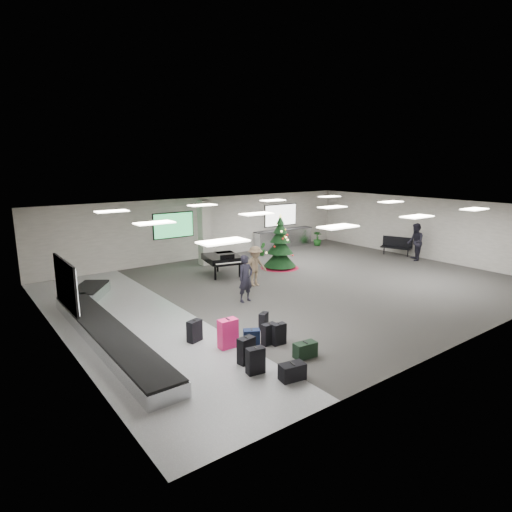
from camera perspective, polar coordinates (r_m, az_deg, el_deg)
ground at (r=17.66m, az=5.30°, el=-4.07°), size 18.00×18.00×0.00m
room_envelope at (r=17.40m, az=3.04°, el=3.58°), size 18.02×14.02×3.21m
baggage_carousel at (r=13.81m, az=-19.72°, el=-8.63°), size 2.28×9.71×0.43m
service_counter at (r=25.63m, az=3.71°, el=2.40°), size 4.05×0.65×1.08m
suitcase_0 at (r=11.06m, az=-1.31°, el=-12.47°), size 0.47×0.30×0.71m
suitcase_1 at (r=12.14m, az=3.06°, el=-10.34°), size 0.41×0.23×0.63m
pink_suitcase at (r=11.91m, az=-3.77°, el=-10.28°), size 0.53×0.31×0.84m
suitcase_3 at (r=13.17m, az=1.02°, el=-8.67°), size 0.40×0.34×0.54m
navy_suitcase at (r=11.60m, az=-0.59°, el=-11.31°), size 0.50×0.43×0.68m
suitcase_5 at (r=10.58m, az=-0.08°, el=-13.79°), size 0.47×0.30×0.67m
green_duffel at (r=11.50m, az=6.57°, el=-12.32°), size 0.64×0.37×0.43m
suitcase_7 at (r=12.15m, az=1.76°, el=-10.34°), size 0.42×0.22×0.63m
suitcase_8 at (r=12.43m, az=-8.20°, el=-9.86°), size 0.48×0.36×0.65m
black_duffel at (r=10.40m, az=4.86°, el=-15.12°), size 0.65×0.44×0.42m
christmas_tree at (r=20.51m, az=3.22°, el=0.88°), size 1.85×1.85×2.63m
grand_piano at (r=19.18m, az=-4.46°, el=-0.37°), size 1.79×2.13×1.07m
bench at (r=24.53m, az=18.33°, el=1.39°), size 1.10×1.68×1.01m
traveler_a at (r=15.53m, az=-1.39°, el=-3.02°), size 0.66×0.47×1.73m
traveler_b at (r=17.51m, az=-0.10°, el=-1.35°), size 1.07×0.62×1.66m
traveler_bench at (r=23.54m, az=20.47°, el=1.77°), size 1.18×1.18×1.93m
potted_plant_left at (r=23.29m, az=0.83°, el=0.92°), size 0.49×0.50×0.71m
potted_plant_right at (r=26.32m, az=8.19°, el=2.33°), size 0.69×0.69×0.88m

